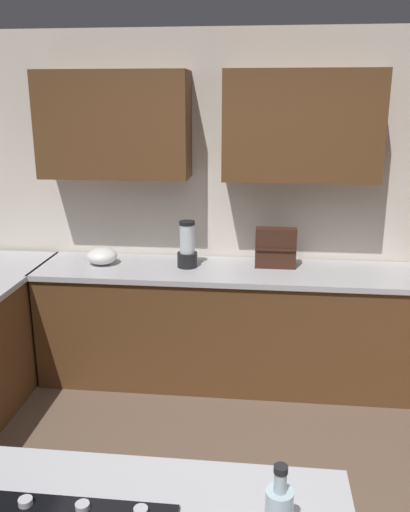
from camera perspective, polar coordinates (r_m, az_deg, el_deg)
name	(u,v)px	position (r m, az deg, el deg)	size (l,w,h in m)	color
wall_back	(234,186)	(4.14, 3.15, 7.45)	(6.00, 0.44, 2.60)	silver
lower_cabinets_back	(227,328)	(4.13, 2.30, -7.59)	(2.80, 0.60, 0.86)	brown
countertop_back	(227,271)	(3.97, 2.37, -1.65)	(2.84, 0.64, 0.04)	#B2B2B7
blender	(187,247)	(3.97, -1.90, 0.92)	(0.15, 0.15, 0.35)	black
mixing_bowl	(102,256)	(4.13, -10.84, 0.00)	(0.23, 0.23, 0.13)	white
spice_rack	(276,248)	(3.99, 7.50, 0.85)	(0.30, 0.11, 0.30)	#381E14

